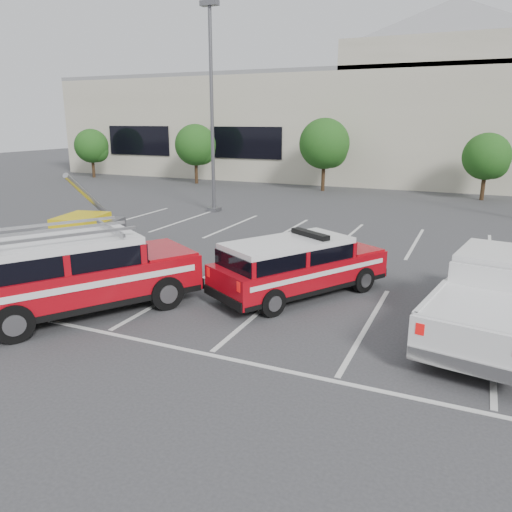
# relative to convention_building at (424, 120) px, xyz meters

# --- Properties ---
(ground) EXTENTS (120.00, 120.00, 0.00)m
(ground) POSITION_rel_convention_building_xyz_m (-0.18, -31.86, -4.72)
(ground) COLOR #363639
(ground) RESTS_ON ground
(stall_markings) EXTENTS (23.00, 15.00, 0.01)m
(stall_markings) POSITION_rel_convention_building_xyz_m (-0.18, -27.36, -4.71)
(stall_markings) COLOR silver
(stall_markings) RESTS_ON ground
(convention_building) EXTENTS (60.00, 16.99, 13.20)m
(convention_building) POSITION_rel_convention_building_xyz_m (0.00, 0.00, 0.00)
(convention_building) COLOR beige
(convention_building) RESTS_ON ground
(tree_far_left) EXTENTS (2.77, 2.77, 3.99)m
(tree_far_left) POSITION_rel_convention_building_xyz_m (-25.09, -9.82, -2.22)
(tree_far_left) COLOR #3F2B19
(tree_far_left) RESTS_ON ground
(tree_left) EXTENTS (3.07, 3.07, 4.42)m
(tree_left) POSITION_rel_convention_building_xyz_m (-15.09, -9.82, -1.95)
(tree_left) COLOR #3F2B19
(tree_left) RESTS_ON ground
(tree_mid_left) EXTENTS (3.37, 3.37, 4.85)m
(tree_mid_left) POSITION_rel_convention_building_xyz_m (-5.09, -9.82, -1.68)
(tree_mid_left) COLOR #3F2B19
(tree_mid_left) RESTS_ON ground
(tree_mid_right) EXTENTS (2.77, 2.77, 3.99)m
(tree_mid_right) POSITION_rel_convention_building_xyz_m (4.91, -9.82, -2.22)
(tree_mid_right) COLOR #3F2B19
(tree_mid_right) RESTS_ON ground
(light_pole_left) EXTENTS (0.90, 0.60, 10.24)m
(light_pole_left) POSITION_rel_convention_building_xyz_m (-8.18, -19.86, 0.47)
(light_pole_left) COLOR #59595E
(light_pole_left) RESTS_ON ground
(fire_chief_suv) EXTENTS (4.14, 5.21, 1.76)m
(fire_chief_suv) POSITION_rel_convention_building_xyz_m (0.27, -30.49, -4.00)
(fire_chief_suv) COLOR #9D0711
(fire_chief_suv) RESTS_ON ground
(white_pickup) EXTENTS (3.02, 6.20, 1.82)m
(white_pickup) POSITION_rel_convention_building_xyz_m (5.19, -31.07, -3.99)
(white_pickup) COLOR silver
(white_pickup) RESTS_ON ground
(ladder_suv) EXTENTS (4.86, 5.92, 2.21)m
(ladder_suv) POSITION_rel_convention_building_xyz_m (-4.34, -33.93, -3.83)
(ladder_suv) COLOR #9D0711
(ladder_suv) RESTS_ON ground
(utility_rig) EXTENTS (3.03, 3.80, 2.94)m
(utility_rig) POSITION_rel_convention_building_xyz_m (-8.86, -29.09, -4.13)
(utility_rig) COLOR #59595E
(utility_rig) RESTS_ON ground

